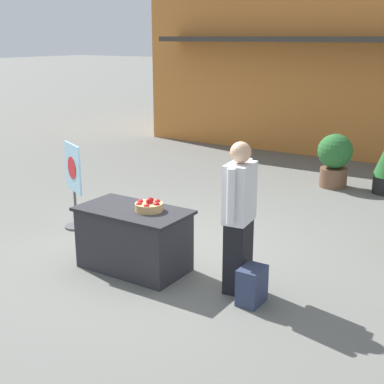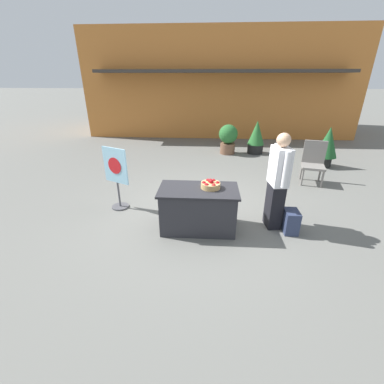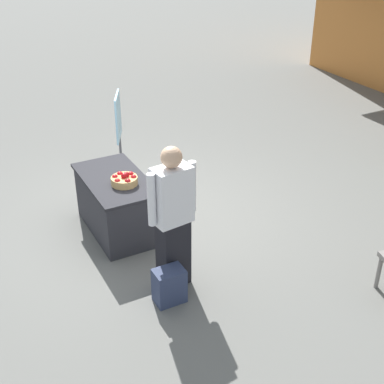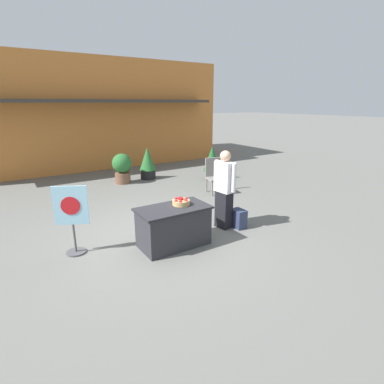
{
  "view_description": "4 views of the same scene",
  "coord_description": "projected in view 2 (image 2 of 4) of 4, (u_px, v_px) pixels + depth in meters",
  "views": [
    {
      "loc": [
        4.02,
        -5.43,
        2.83
      ],
      "look_at": [
        0.49,
        0.04,
        0.93
      ],
      "focal_mm": 50.0,
      "sensor_mm": 36.0,
      "label": 1
    },
    {
      "loc": [
        0.18,
        -4.68,
        2.58
      ],
      "look_at": [
        -0.1,
        -0.43,
        0.66
      ],
      "focal_mm": 24.0,
      "sensor_mm": 36.0,
      "label": 2
    },
    {
      "loc": [
        5.97,
        -2.57,
        3.99
      ],
      "look_at": [
        0.48,
        0.32,
        0.58
      ],
      "focal_mm": 50.0,
      "sensor_mm": 36.0,
      "label": 3
    },
    {
      "loc": [
        -2.6,
        -5.32,
        2.72
      ],
      "look_at": [
        0.4,
        -0.66,
        1.06
      ],
      "focal_mm": 28.0,
      "sensor_mm": 36.0,
      "label": 4
    }
  ],
  "objects": [
    {
      "name": "patio_chair",
      "position": [
        314.0,
        161.0,
        6.66
      ],
      "size": [
        0.67,
        0.67,
        1.08
      ],
      "rotation": [
        0.0,
        0.0,
        4.47
      ],
      "color": "gray",
      "rests_on": "ground_plane"
    },
    {
      "name": "poster_board",
      "position": [
        117.0,
        176.0,
        5.25
      ],
      "size": [
        0.56,
        0.36,
        1.31
      ],
      "rotation": [
        0.0,
        0.0,
        -2.02
      ],
      "color": "#4C4C51",
      "rests_on": "ground_plane"
    },
    {
      "name": "ground_plane",
      "position": [
        198.0,
        213.0,
        5.33
      ],
      "size": [
        120.0,
        120.0,
        0.0
      ],
      "primitive_type": "plane",
      "color": "slate"
    },
    {
      "name": "person_visitor",
      "position": [
        278.0,
        182.0,
        4.5
      ],
      "size": [
        0.31,
        0.61,
        1.75
      ],
      "rotation": [
        0.0,
        0.0,
        -3.02
      ],
      "color": "black",
      "rests_on": "ground_plane"
    },
    {
      "name": "potted_plant_near_left",
      "position": [
        228.0,
        138.0,
        9.19
      ],
      "size": [
        0.67,
        0.67,
        1.04
      ],
      "color": "brown",
      "rests_on": "ground_plane"
    },
    {
      "name": "potted_plant_far_left",
      "position": [
        327.0,
        145.0,
        7.79
      ],
      "size": [
        0.64,
        0.64,
        1.22
      ],
      "color": "black",
      "rests_on": "ground_plane"
    },
    {
      "name": "potted_plant_near_right",
      "position": [
        256.0,
        137.0,
        9.21
      ],
      "size": [
        0.59,
        0.59,
        1.17
      ],
      "color": "black",
      "rests_on": "ground_plane"
    },
    {
      "name": "backpack",
      "position": [
        291.0,
        221.0,
        4.6
      ],
      "size": [
        0.24,
        0.34,
        0.42
      ],
      "color": "#2D3856",
      "rests_on": "ground_plane"
    },
    {
      "name": "apple_basket",
      "position": [
        211.0,
        185.0,
        4.49
      ],
      "size": [
        0.34,
        0.34,
        0.16
      ],
      "color": "tan",
      "rests_on": "display_table"
    },
    {
      "name": "storefront_building",
      "position": [
        219.0,
        84.0,
        12.92
      ],
      "size": [
        11.93,
        5.66,
        4.48
      ],
      "color": "#C67533",
      "rests_on": "ground_plane"
    },
    {
      "name": "display_table",
      "position": [
        198.0,
        209.0,
        4.64
      ],
      "size": [
        1.4,
        0.77,
        0.79
      ],
      "color": "#2D2D33",
      "rests_on": "ground_plane"
    }
  ]
}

